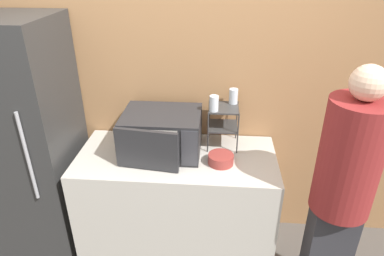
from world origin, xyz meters
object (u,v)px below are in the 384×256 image
object	(u,v)px
refrigerator	(25,143)
glass_front_left	(214,103)
microwave	(162,133)
person	(343,186)
bowl	(221,159)
dish_rack	(223,118)
glass_back_right	(233,96)

from	to	relation	value
refrigerator	glass_front_left	bearing A→B (deg)	3.71
microwave	person	distance (m)	1.25
bowl	refrigerator	bearing A→B (deg)	176.02
person	refrigerator	bearing A→B (deg)	170.00
microwave	dish_rack	distance (m)	0.47
microwave	dish_rack	size ratio (longest dim) A/B	1.77
microwave	refrigerator	bearing A→B (deg)	-178.61
microwave	glass_front_left	distance (m)	0.44
glass_back_right	microwave	bearing A→B (deg)	-157.46
glass_front_left	dish_rack	bearing A→B (deg)	44.49
microwave	glass_front_left	size ratio (longest dim) A/B	5.02
glass_front_left	refrigerator	bearing A→B (deg)	-176.29
person	refrigerator	xyz separation A→B (m)	(-2.23, 0.39, -0.03)
dish_rack	person	bearing A→B (deg)	-37.18
bowl	refrigerator	xyz separation A→B (m)	(-1.49, 0.10, -0.00)
person	dish_rack	bearing A→B (deg)	142.82
glass_front_left	refrigerator	distance (m)	1.47
glass_back_right	refrigerator	size ratio (longest dim) A/B	0.06
microwave	person	world-z (taller)	person
microwave	bowl	xyz separation A→B (m)	(0.44, -0.13, -0.12)
bowl	person	world-z (taller)	person
bowl	person	xyz separation A→B (m)	(0.74, -0.29, 0.03)
dish_rack	glass_front_left	xyz separation A→B (m)	(-0.07, -0.07, 0.15)
glass_back_right	bowl	distance (m)	0.49
microwave	refrigerator	size ratio (longest dim) A/B	0.30
person	microwave	bearing A→B (deg)	160.44
dish_rack	glass_front_left	distance (m)	0.18
glass_front_left	refrigerator	xyz separation A→B (m)	(-1.42, -0.09, -0.34)
bowl	glass_front_left	bearing A→B (deg)	107.69
dish_rack	glass_back_right	world-z (taller)	glass_back_right
dish_rack	bowl	bearing A→B (deg)	-91.92
dish_rack	bowl	distance (m)	0.33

